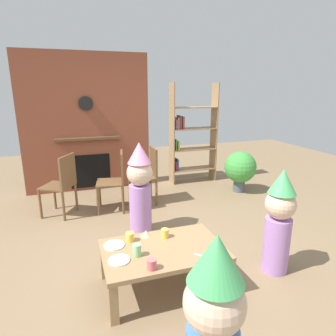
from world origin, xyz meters
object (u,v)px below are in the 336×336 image
bookshelf (190,136)px  potted_plant_tall (240,168)px  paper_cup_far_left (137,250)px  birthday_cake_slice (146,233)px  dining_chair_right (148,172)px  child_with_cone_hat (213,330)px  paper_cup_near_left (152,264)px  paper_cup_near_right (165,233)px  dining_chair_left (63,182)px  paper_cup_center (130,237)px  coffee_table (163,254)px  child_by_the_chairs (140,186)px  paper_plate_rear (114,245)px  paper_plate_front (119,260)px  dining_chair_middle (116,177)px  child_in_pink (279,219)px

bookshelf → potted_plant_tall: 1.14m
paper_cup_far_left → birthday_cake_slice: paper_cup_far_left is taller
dining_chair_right → child_with_cone_hat: bearing=82.0°
paper_cup_near_left → paper_cup_near_right: size_ratio=0.98×
child_with_cone_hat → dining_chair_right: child_with_cone_hat is taller
birthday_cake_slice → dining_chair_left: bearing=114.5°
paper_cup_center → paper_cup_far_left: (0.01, -0.27, 0.01)m
potted_plant_tall → paper_cup_near_left: bearing=-134.2°
coffee_table → paper_cup_center: paper_cup_center is taller
paper_cup_far_left → child_by_the_chairs: bearing=75.4°
potted_plant_tall → paper_cup_near_right: bearing=-137.0°
paper_cup_near_left → paper_plate_rear: paper_cup_near_left is taller
paper_plate_front → child_with_cone_hat: child_with_cone_hat is taller
paper_cup_near_right → paper_cup_center: (-0.34, 0.04, -0.00)m
paper_cup_near_left → dining_chair_middle: size_ratio=0.10×
dining_chair_right → paper_cup_far_left: bearing=73.8°
bookshelf → dining_chair_right: bookshelf is taller
dining_chair_middle → potted_plant_tall: dining_chair_middle is taller
bookshelf → birthday_cake_slice: (-1.57, -2.64, -0.48)m
paper_cup_far_left → coffee_table: bearing=10.3°
coffee_table → dining_chair_right: dining_chair_right is taller
paper_plate_rear → dining_chair_right: dining_chair_right is taller
paper_cup_center → paper_plate_front: (-0.15, -0.30, -0.04)m
coffee_table → dining_chair_right: (0.41, 2.08, 0.17)m
paper_plate_front → child_by_the_chairs: child_by_the_chairs is taller
paper_cup_near_left → dining_chair_right: size_ratio=0.10×
paper_cup_center → coffee_table: bearing=-40.9°
paper_plate_rear → birthday_cake_slice: (0.32, 0.08, 0.02)m
paper_plate_rear → child_with_cone_hat: child_with_cone_hat is taller
paper_plate_front → dining_chair_right: dining_chair_right is taller
birthday_cake_slice → paper_cup_far_left: bearing=-116.7°
paper_cup_far_left → child_in_pink: (1.40, -0.07, 0.11)m
paper_cup_far_left → dining_chair_left: dining_chair_left is taller
birthday_cake_slice → child_in_pink: bearing=-17.3°
paper_plate_rear → child_with_cone_hat: bearing=-77.1°
child_by_the_chairs → bookshelf: bearing=144.2°
potted_plant_tall → child_by_the_chairs: bearing=-155.6°
paper_plate_rear → dining_chair_left: size_ratio=0.21×
paper_plate_rear → dining_chair_left: 1.86m
dining_chair_left → dining_chair_right: 1.29m
dining_chair_right → paper_cup_near_left: bearing=76.9°
bookshelf → potted_plant_tall: size_ratio=2.59×
child_by_the_chairs → paper_cup_far_left: bearing=-11.7°
paper_plate_rear → birthday_cake_slice: birthday_cake_slice is taller
paper_cup_near_left → coffee_table: bearing=56.0°
paper_cup_far_left → dining_chair_middle: bearing=86.2°
child_in_pink → dining_chair_right: bearing=-65.5°
dining_chair_left → potted_plant_tall: 2.96m
bookshelf → paper_cup_near_left: (-1.66, -3.18, -0.46)m
dining_chair_left → child_by_the_chairs: bearing=167.9°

